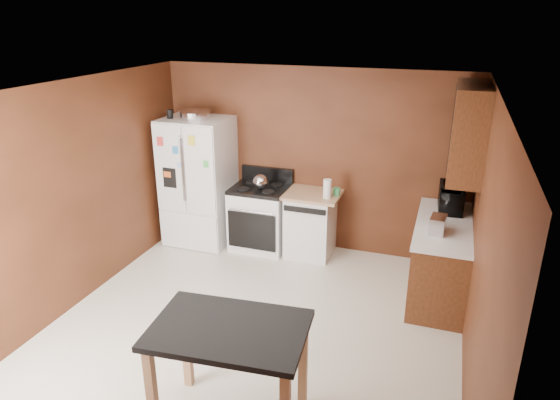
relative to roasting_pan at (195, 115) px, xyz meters
The scene contains 18 objects.
floor 3.04m from the roasting_pan, 50.44° to the right, with size 4.50×4.50×0.00m, color beige.
ceiling 2.50m from the roasting_pan, 50.44° to the right, with size 4.50×4.50×0.00m, color white.
wall_back 1.70m from the roasting_pan, 14.11° to the left, with size 4.20×4.20×0.00m, color #5E2E18.
wall_front 4.43m from the roasting_pan, 69.49° to the right, with size 4.20×4.20×0.00m, color #5E2E18.
wall_left 2.04m from the roasting_pan, 106.76° to the right, with size 4.50×4.50×0.00m, color #5E2E18.
wall_right 4.13m from the roasting_pan, 27.11° to the right, with size 4.50×4.50×0.00m, color #5E2E18.
roasting_pan is the anchor object (origin of this frame).
pen_cup 0.34m from the roasting_pan, 162.07° to the right, with size 0.08×0.08×0.12m, color black.
kettle 1.26m from the roasting_pan, ahead, with size 0.20×0.20×0.20m, color silver.
paper_towel 2.04m from the roasting_pan, ahead, with size 0.11×0.11×0.25m, color white.
green_canister 2.16m from the roasting_pan, ahead, with size 0.09×0.09×0.10m, color #42AC66.
toaster 3.45m from the roasting_pan, 12.16° to the right, with size 0.16×0.26×0.19m, color silver.
microwave 3.48m from the roasting_pan, ahead, with size 0.51×0.35×0.28m, color black.
refrigerator 0.95m from the roasting_pan, behind, with size 0.90×0.80×1.80m.
gas_range 1.66m from the roasting_pan, ahead, with size 0.76×0.68×1.10m.
dishwasher 2.14m from the roasting_pan, ahead, with size 0.78×0.63×0.89m.
right_cabinets 3.53m from the roasting_pan, ahead, with size 0.63×1.58×2.45m.
island 3.73m from the roasting_pan, 58.74° to the right, with size 1.25×0.90×0.91m.
Camera 1 is at (1.73, -4.08, 3.16)m, focal length 32.00 mm.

